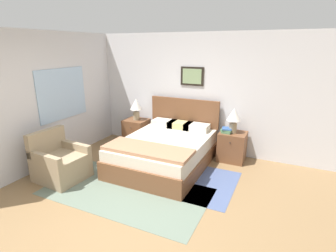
{
  "coord_description": "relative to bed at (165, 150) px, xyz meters",
  "views": [
    {
      "loc": [
        1.94,
        -2.63,
        2.31
      ],
      "look_at": [
        -0.02,
        1.56,
        0.89
      ],
      "focal_mm": 28.0,
      "sensor_mm": 36.0,
      "label": 1
    }
  ],
  "objects": [
    {
      "name": "area_rug_main",
      "position": [
        -0.14,
        -1.21,
        -0.31
      ],
      "size": [
        2.7,
        1.42,
        0.01
      ],
      "color": "slate",
      "rests_on": "ground_plane"
    },
    {
      "name": "table_lamp_near_window",
      "position": [
        -1.15,
        0.8,
        0.63
      ],
      "size": [
        0.28,
        0.28,
        0.51
      ],
      "color": "gray",
      "rests_on": "nightstand_near_window"
    },
    {
      "name": "table_lamp_by_door",
      "position": [
        1.16,
        0.8,
        0.63
      ],
      "size": [
        0.28,
        0.28,
        0.51
      ],
      "color": "gray",
      "rests_on": "nightstand_by_door"
    },
    {
      "name": "bed",
      "position": [
        0.0,
        0.0,
        0.0
      ],
      "size": [
        1.61,
        2.14,
        1.18
      ],
      "color": "brown",
      "rests_on": "ground_plane"
    },
    {
      "name": "armchair",
      "position": [
        -1.47,
        -1.31,
        -0.02
      ],
      "size": [
        0.84,
        0.79,
        0.87
      ],
      "rotation": [
        0.0,
        0.0,
        -1.64
      ],
      "color": "#998466",
      "rests_on": "ground_plane"
    },
    {
      "name": "book_hardcover_middle",
      "position": [
        1.04,
        0.75,
        0.35
      ],
      "size": [
        0.24,
        0.23,
        0.03
      ],
      "rotation": [
        0.0,
        0.0,
        -0.12
      ],
      "color": "#4C7551",
      "rests_on": "book_thick_bottom"
    },
    {
      "name": "nightstand_by_door",
      "position": [
        1.17,
        0.8,
        -0.01
      ],
      "size": [
        0.54,
        0.51,
        0.61
      ],
      "color": "brown",
      "rests_on": "ground_plane"
    },
    {
      "name": "wall_left",
      "position": [
        -2.16,
        -0.33,
        0.99
      ],
      "size": [
        0.08,
        5.24,
        2.6
      ],
      "color": "silver",
      "rests_on": "ground_plane"
    },
    {
      "name": "ground_plane",
      "position": [
        0.17,
        -1.75,
        -0.31
      ],
      "size": [
        16.0,
        16.0,
        0.0
      ],
      "primitive_type": "plane",
      "color": "olive"
    },
    {
      "name": "book_novel_upper",
      "position": [
        1.04,
        0.75,
        0.38
      ],
      "size": [
        0.22,
        0.23,
        0.03
      ],
      "rotation": [
        0.0,
        0.0,
        0.16
      ],
      "color": "#335693",
      "rests_on": "book_hardcover_middle"
    },
    {
      "name": "wall_back",
      "position": [
        0.17,
        1.12,
        0.99
      ],
      "size": [
        7.01,
        0.09,
        2.6
      ],
      "color": "silver",
      "rests_on": "ground_plane"
    },
    {
      "name": "area_rug_bedside",
      "position": [
        1.11,
        -0.41,
        -0.31
      ],
      "size": [
        0.74,
        1.36,
        0.01
      ],
      "color": "#47567F",
      "rests_on": "ground_plane"
    },
    {
      "name": "nightstand_near_window",
      "position": [
        -1.17,
        0.8,
        -0.01
      ],
      "size": [
        0.54,
        0.51,
        0.61
      ],
      "color": "brown",
      "rests_on": "ground_plane"
    },
    {
      "name": "book_thick_bottom",
      "position": [
        1.04,
        0.75,
        0.31
      ],
      "size": [
        0.2,
        0.23,
        0.04
      ],
      "rotation": [
        0.0,
        0.0,
        -0.05
      ],
      "color": "#4C7551",
      "rests_on": "nightstand_by_door"
    }
  ]
}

